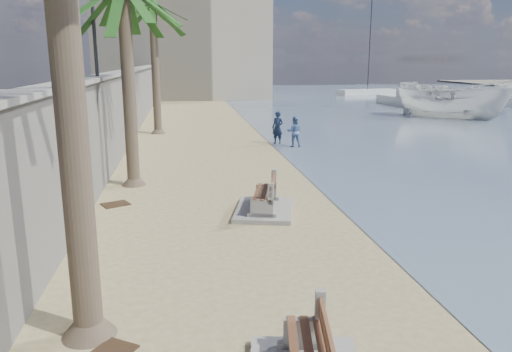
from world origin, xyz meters
TOP-DOWN VIEW (x-y plane):
  - seawall at (-5.20, 20.00)m, footprint 0.45×70.00m
  - wall_cap at (-5.20, 20.00)m, footprint 0.80×70.00m
  - end_building at (-2.00, 52.00)m, footprint 18.00×12.00m
  - bench_far at (-0.17, 7.66)m, footprint 2.02×2.55m
  - palm_back at (-3.75, 23.47)m, footprint 5.00×5.00m
  - person_a at (2.35, 18.88)m, footprint 0.81×0.79m
  - person_b at (3.00, 17.94)m, footprint 0.91×0.77m
  - boat_cruiser at (16.92, 28.17)m, footprint 4.44×4.44m
  - yacht_far at (18.02, 37.69)m, footprint 2.92×8.18m
  - sailboat_west at (19.87, 52.76)m, footprint 7.70×3.64m
  - debris_c at (-4.37, 9.01)m, footprint 0.93×0.86m

SIDE VIEW (x-z plane):
  - debris_c at x=-4.37m, z-range 0.00..0.03m
  - sailboat_west at x=19.87m, z-range -5.28..5.95m
  - yacht_far at x=18.02m, z-range -0.40..1.10m
  - bench_far at x=-0.17m, z-range -0.06..0.88m
  - person_b at x=3.00m, z-range 0.00..1.65m
  - person_a at x=2.35m, z-range 0.00..1.88m
  - boat_cruiser at x=16.92m, z-range -0.40..3.24m
  - seawall at x=-5.20m, z-range 0.00..3.50m
  - wall_cap at x=-5.20m, z-range 3.49..3.61m
  - palm_back at x=-3.75m, z-range 2.98..10.95m
  - end_building at x=-2.00m, z-range 0.00..14.00m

